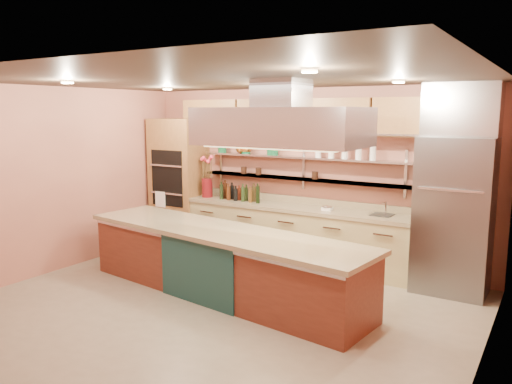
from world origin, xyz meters
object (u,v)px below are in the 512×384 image
Objects in this scene: copper_kettle at (241,149)px; green_canister at (274,150)px; island at (221,262)px; flower_vase at (207,188)px; refrigerator at (454,216)px; kitchen_scale at (327,208)px.

copper_kettle is 0.65m from green_canister.
island is 2.56m from copper_kettle.
island is 23.76× the size of copper_kettle.
flower_vase is at bearing -159.08° from copper_kettle.
refrigerator is at bearing -4.53° from green_canister.
island is 12.55× the size of flower_vase.
refrigerator is 3.64m from copper_kettle.
island is at bearing -63.84° from copper_kettle.
kitchen_scale is (0.76, 1.73, 0.53)m from island.
copper_kettle is 1.03× the size of green_canister.
refrigerator reaches higher than green_canister.
flower_vase is (-4.13, 0.01, 0.05)m from refrigerator.
island is at bearing -81.05° from green_canister.
green_canister is at bearing 10.16° from flower_vase.
refrigerator is at bearing -0.14° from flower_vase.
copper_kettle is at bearing 176.30° from refrigerator.
island is 24.47× the size of green_canister.
green_canister is at bearing 106.04° from island.
copper_kettle reaches higher than kitchen_scale.
kitchen_scale is (2.30, 0.00, -0.13)m from flower_vase.
flower_vase is 0.92m from copper_kettle.
kitchen_scale is 1.37m from green_canister.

